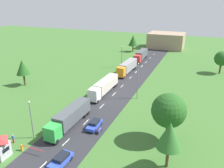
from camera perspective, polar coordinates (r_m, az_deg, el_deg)
name	(u,v)px	position (r m, az deg, el deg)	size (l,w,h in m)	color
road	(99,109)	(53.04, -3.19, -6.19)	(10.00, 140.00, 0.06)	#2B2B30
lane_marking_centre	(94,114)	(50.96, -4.43, -7.37)	(0.16, 122.45, 0.01)	white
truck_lead	(70,117)	(46.28, -10.36, -7.92)	(2.54, 13.05, 3.56)	green
truck_second	(104,86)	(60.54, -1.96, -0.51)	(2.57, 13.84, 3.45)	white
truck_third	(127,67)	(77.14, 3.76, 4.25)	(2.82, 13.40, 3.60)	orange
truck_fourth	(141,55)	(93.35, 7.13, 7.08)	(2.70, 13.02, 3.70)	red
car_lead	(61,160)	(37.78, -12.42, -17.72)	(2.08, 4.47, 1.51)	blue
car_second	(94,124)	(45.72, -4.34, -9.82)	(1.85, 4.31, 1.47)	blue
motorcycle_courier	(100,130)	(44.35, -3.05, -11.28)	(0.28, 1.94, 0.91)	black
barrier_gate	(25,148)	(42.09, -20.48, -14.46)	(4.64, 0.28, 1.05)	orange
person_lead	(13,139)	(44.94, -23.11, -12.22)	(0.38, 0.22, 1.62)	red
lamppost_lead	(31,118)	(43.49, -19.25, -7.79)	(0.36, 0.36, 7.30)	slate
lamppost_second	(138,79)	(56.74, 6.33, 1.13)	(0.36, 0.36, 9.23)	slate
lamppost_third	(122,55)	(82.86, 2.37, 7.03)	(0.36, 0.36, 7.77)	slate
tree_birch	(170,135)	(34.85, 13.95, -12.16)	(3.73, 3.73, 7.58)	#513823
tree_maple	(23,67)	(69.82, -21.10, 3.84)	(3.77, 3.77, 7.48)	#513823
tree_pine	(222,59)	(83.87, 25.36, 5.65)	(4.73, 4.73, 7.40)	#513823
tree_elm	(133,40)	(107.64, 5.21, 10.60)	(4.25, 4.25, 7.52)	#513823
tree_ash	(169,111)	(40.85, 13.77, -6.35)	(6.00, 6.00, 8.86)	#513823
distant_building	(166,41)	(118.51, 13.15, 10.35)	(16.73, 12.52, 7.29)	#9E846B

